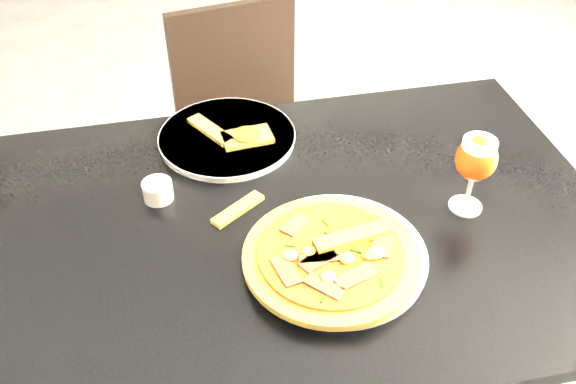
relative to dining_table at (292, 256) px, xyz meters
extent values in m
cube|color=black|center=(0.00, 0.00, 0.08)|extent=(1.21, 0.82, 0.03)
cylinder|color=black|center=(-0.55, 0.33, -0.30)|extent=(0.05, 0.05, 0.72)
cylinder|color=black|center=(0.53, 0.35, -0.30)|extent=(0.05, 0.05, 0.72)
cube|color=black|center=(0.02, 0.61, -0.25)|extent=(0.45, 0.45, 0.04)
cylinder|color=black|center=(-0.11, 0.43, -0.46)|extent=(0.03, 0.03, 0.39)
cylinder|color=black|center=(0.20, 0.49, -0.46)|extent=(0.03, 0.03, 0.39)
cylinder|color=black|center=(-0.16, 0.74, -0.46)|extent=(0.03, 0.03, 0.39)
cylinder|color=black|center=(0.14, 0.79, -0.46)|extent=(0.03, 0.03, 0.39)
cube|color=black|center=(-0.01, 0.78, -0.02)|extent=(0.36, 0.09, 0.38)
cylinder|color=silver|center=(0.06, -0.11, 0.10)|extent=(0.38, 0.38, 0.02)
cylinder|color=olive|center=(0.04, -0.12, 0.11)|extent=(0.30, 0.30, 0.01)
cylinder|color=#CC4611|center=(0.04, -0.12, 0.12)|extent=(0.25, 0.25, 0.01)
cube|color=#482A1F|center=(0.08, -0.12, 0.13)|extent=(0.06, 0.03, 0.00)
cube|color=#482A1F|center=(0.08, -0.08, 0.13)|extent=(0.06, 0.07, 0.00)
cube|color=#482A1F|center=(0.03, -0.05, 0.13)|extent=(0.04, 0.07, 0.00)
cube|color=#482A1F|center=(0.01, -0.11, 0.13)|extent=(0.07, 0.05, 0.00)
cube|color=#482A1F|center=(-0.01, -0.15, 0.13)|extent=(0.07, 0.05, 0.00)
cube|color=#482A1F|center=(0.03, -0.20, 0.13)|extent=(0.04, 0.07, 0.00)
cube|color=#482A1F|center=(0.06, -0.15, 0.13)|extent=(0.06, 0.07, 0.00)
ellipsoid|color=#EFDA4D|center=(0.06, -0.11, 0.13)|extent=(0.03, 0.03, 0.01)
ellipsoid|color=#EFDA4D|center=(0.04, -0.05, 0.13)|extent=(0.03, 0.03, 0.01)
ellipsoid|color=#EFDA4D|center=(0.02, -0.11, 0.13)|extent=(0.03, 0.03, 0.01)
ellipsoid|color=#EFDA4D|center=(-0.02, -0.16, 0.13)|extent=(0.03, 0.03, 0.01)
ellipsoid|color=#EFDA4D|center=(0.04, -0.14, 0.13)|extent=(0.03, 0.03, 0.01)
ellipsoid|color=#EFDA4D|center=(0.11, -0.16, 0.13)|extent=(0.03, 0.03, 0.01)
cube|color=#19490D|center=(0.05, -0.11, 0.13)|extent=(0.01, 0.02, 0.00)
cube|color=#19490D|center=(0.03, -0.07, 0.13)|extent=(0.01, 0.02, 0.00)
cube|color=#19490D|center=(-0.01, -0.06, 0.13)|extent=(0.02, 0.02, 0.00)
cube|color=#19490D|center=(0.01, -0.11, 0.13)|extent=(0.02, 0.01, 0.00)
cube|color=#19490D|center=(-0.02, -0.14, 0.13)|extent=(0.02, 0.01, 0.00)
cube|color=#19490D|center=(0.03, -0.13, 0.13)|extent=(0.01, 0.02, 0.00)
cube|color=#19490D|center=(0.04, -0.17, 0.13)|extent=(0.01, 0.02, 0.00)
cube|color=#19490D|center=(0.08, -0.19, 0.13)|extent=(0.01, 0.02, 0.00)
cube|color=#19490D|center=(0.07, -0.14, 0.13)|extent=(0.02, 0.01, 0.00)
cube|color=#19490D|center=(0.11, -0.12, 0.13)|extent=(0.02, 0.00, 0.00)
cube|color=#19490D|center=(0.06, -0.11, 0.13)|extent=(0.02, 0.01, 0.00)
cube|color=olive|center=(0.09, -0.11, 0.13)|extent=(0.14, 0.06, 0.01)
cylinder|color=silver|center=(-0.09, 0.28, 0.10)|extent=(0.35, 0.35, 0.02)
cube|color=olive|center=(-0.12, 0.29, 0.11)|extent=(0.09, 0.12, 0.01)
cube|color=olive|center=(-0.05, 0.25, 0.11)|extent=(0.11, 0.07, 0.01)
cylinder|color=#CC4611|center=(-0.05, 0.25, 0.12)|extent=(0.06, 0.06, 0.00)
cube|color=olive|center=(-0.09, 0.05, 0.09)|extent=(0.11, 0.09, 0.01)
cylinder|color=silver|center=(-0.24, 0.12, 0.11)|extent=(0.06, 0.06, 0.04)
cylinder|color=gold|center=(-0.24, 0.12, 0.12)|extent=(0.05, 0.05, 0.01)
cylinder|color=silver|center=(0.33, -0.02, 0.09)|extent=(0.06, 0.06, 0.00)
cylinder|color=silver|center=(0.33, -0.02, 0.13)|extent=(0.01, 0.01, 0.07)
ellipsoid|color=#AA4510|center=(0.33, -0.02, 0.21)|extent=(0.08, 0.08, 0.09)
cylinder|color=white|center=(0.33, -0.02, 0.24)|extent=(0.06, 0.06, 0.01)
camera|label=1|loc=(-0.17, -0.85, 0.90)|focal=40.00mm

